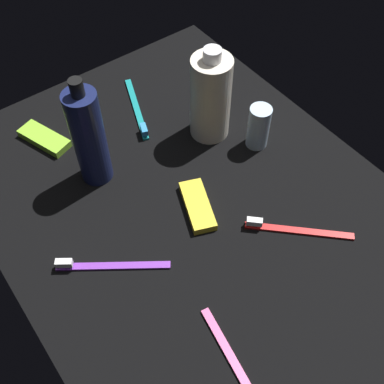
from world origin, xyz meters
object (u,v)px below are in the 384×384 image
(lotion_bottle, at_px, (89,137))
(snack_bar_yellow, at_px, (197,206))
(bodywash_bottle, at_px, (211,97))
(toothbrush_red, at_px, (293,229))
(deodorant_stick, at_px, (259,127))
(snack_bar_lime, at_px, (44,138))
(toothbrush_pink, at_px, (239,371))
(toothbrush_purple, at_px, (106,265))
(toothbrush_teal, at_px, (137,111))

(lotion_bottle, xyz_separation_m, snack_bar_yellow, (-0.17, -0.10, -0.09))
(bodywash_bottle, height_order, toothbrush_red, bodywash_bottle)
(snack_bar_yellow, bearing_deg, lotion_bottle, 51.66)
(deodorant_stick, xyz_separation_m, snack_bar_lime, (0.25, 0.32, -0.04))
(lotion_bottle, height_order, deodorant_stick, lotion_bottle)
(lotion_bottle, xyz_separation_m, bodywash_bottle, (-0.03, -0.23, -0.01))
(lotion_bottle, bearing_deg, toothbrush_pink, 177.00)
(toothbrush_purple, xyz_separation_m, snack_bar_lime, (0.31, -0.04, 0.00))
(toothbrush_purple, distance_m, snack_bar_lime, 0.31)
(deodorant_stick, height_order, snack_bar_yellow, deodorant_stick)
(bodywash_bottle, bearing_deg, toothbrush_teal, 33.80)
(toothbrush_pink, bearing_deg, toothbrush_red, -60.73)
(lotion_bottle, distance_m, snack_bar_yellow, 0.21)
(toothbrush_purple, bearing_deg, snack_bar_yellow, -88.81)
(bodywash_bottle, bearing_deg, snack_bar_yellow, 135.33)
(bodywash_bottle, height_order, deodorant_stick, bodywash_bottle)
(toothbrush_pink, distance_m, snack_bar_yellow, 0.28)
(toothbrush_red, bearing_deg, lotion_bottle, 33.33)
(lotion_bottle, bearing_deg, toothbrush_red, -146.67)
(deodorant_stick, bearing_deg, toothbrush_teal, 33.32)
(deodorant_stick, distance_m, snack_bar_lime, 0.41)
(toothbrush_pink, relative_size, snack_bar_yellow, 1.73)
(deodorant_stick, distance_m, toothbrush_teal, 0.25)
(bodywash_bottle, xyz_separation_m, snack_bar_yellow, (-0.13, 0.13, -0.08))
(lotion_bottle, relative_size, toothbrush_purple, 1.41)
(bodywash_bottle, height_order, snack_bar_lime, bodywash_bottle)
(lotion_bottle, distance_m, toothbrush_purple, 0.21)
(bodywash_bottle, distance_m, deodorant_stick, 0.10)
(deodorant_stick, relative_size, snack_bar_yellow, 0.85)
(toothbrush_pink, xyz_separation_m, snack_bar_lime, (0.56, 0.02, 0.00))
(lotion_bottle, relative_size, toothbrush_pink, 1.21)
(toothbrush_red, xyz_separation_m, toothbrush_teal, (0.39, 0.05, 0.00))
(bodywash_bottle, relative_size, toothbrush_red, 1.38)
(lotion_bottle, distance_m, bodywash_bottle, 0.23)
(toothbrush_teal, bearing_deg, toothbrush_red, -172.45)
(lotion_bottle, bearing_deg, snack_bar_yellow, -150.09)
(toothbrush_purple, bearing_deg, snack_bar_lime, -8.33)
(toothbrush_red, height_order, toothbrush_purple, same)
(toothbrush_pink, bearing_deg, deodorant_stick, -44.56)
(snack_bar_yellow, bearing_deg, toothbrush_pink, 176.57)
(lotion_bottle, bearing_deg, deodorant_stick, -112.23)
(toothbrush_pink, distance_m, toothbrush_purple, 0.26)
(toothbrush_red, bearing_deg, snack_bar_yellow, 37.38)
(snack_bar_lime, bearing_deg, toothbrush_pink, 162.55)
(toothbrush_pink, xyz_separation_m, toothbrush_teal, (0.51, -0.17, 0.00))
(toothbrush_red, bearing_deg, bodywash_bottle, -7.04)
(lotion_bottle, height_order, toothbrush_pink, lotion_bottle)
(deodorant_stick, bearing_deg, toothbrush_pink, 135.44)
(snack_bar_lime, bearing_deg, toothbrush_red, -170.54)
(toothbrush_purple, relative_size, snack_bar_yellow, 1.47)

